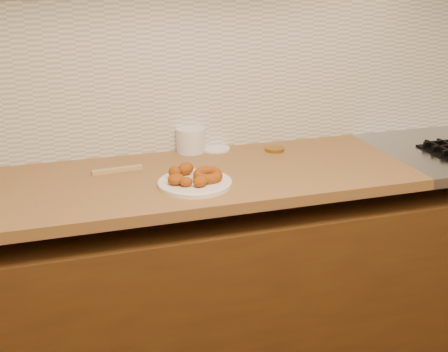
# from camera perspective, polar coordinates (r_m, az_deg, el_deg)

# --- Properties ---
(wall_back) EXTENTS (4.00, 0.02, 2.70)m
(wall_back) POSITION_cam_1_polar(r_m,az_deg,el_deg) (2.33, 2.36, 14.04)
(wall_back) COLOR #C0B096
(wall_back) RESTS_ON ground
(base_cabinet) EXTENTS (3.60, 0.60, 0.77)m
(base_cabinet) POSITION_cam_1_polar(r_m,az_deg,el_deg) (2.37, 4.52, -10.70)
(base_cabinet) COLOR #4C2F11
(base_cabinet) RESTS_ON floor
(butcher_block) EXTENTS (2.30, 0.62, 0.04)m
(butcher_block) POSITION_cam_1_polar(r_m,az_deg,el_deg) (2.02, -12.53, -1.28)
(butcher_block) COLOR brown
(butcher_block) RESTS_ON base_cabinet
(backsplash) EXTENTS (3.60, 0.02, 0.60)m
(backsplash) POSITION_cam_1_polar(r_m,az_deg,el_deg) (2.34, 2.40, 10.36)
(backsplash) COLOR beige
(backsplash) RESTS_ON wall_back
(donut_plate) EXTENTS (0.26, 0.26, 0.01)m
(donut_plate) POSITION_cam_1_polar(r_m,az_deg,el_deg) (1.95, -2.98, -0.73)
(donut_plate) COLOR silver
(donut_plate) RESTS_ON butcher_block
(ring_donut) EXTENTS (0.11, 0.12, 0.05)m
(ring_donut) POSITION_cam_1_polar(r_m,az_deg,el_deg) (1.95, -1.68, 0.10)
(ring_donut) COLOR #924300
(ring_donut) RESTS_ON donut_plate
(fried_dough_chunks) EXTENTS (0.14, 0.20, 0.04)m
(fried_dough_chunks) POSITION_cam_1_polar(r_m,az_deg,el_deg) (1.94, -4.08, 0.04)
(fried_dough_chunks) COLOR #924300
(fried_dough_chunks) RESTS_ON donut_plate
(plastic_tub) EXTENTS (0.13, 0.13, 0.10)m
(plastic_tub) POSITION_cam_1_polar(r_m,az_deg,el_deg) (2.30, -3.40, 3.68)
(plastic_tub) COLOR silver
(plastic_tub) RESTS_ON butcher_block
(tub_lid) EXTENTS (0.13, 0.13, 0.01)m
(tub_lid) POSITION_cam_1_polar(r_m,az_deg,el_deg) (2.33, -0.82, 2.79)
(tub_lid) COLOR white
(tub_lid) RESTS_ON butcher_block
(brass_jar_lid) EXTENTS (0.08, 0.08, 0.01)m
(brass_jar_lid) POSITION_cam_1_polar(r_m,az_deg,el_deg) (2.32, 5.14, 2.74)
(brass_jar_lid) COLOR #AB7D26
(brass_jar_lid) RESTS_ON butcher_block
(wooden_utensil) EXTENTS (0.19, 0.04, 0.01)m
(wooden_utensil) POSITION_cam_1_polar(r_m,az_deg,el_deg) (2.11, -10.79, 0.61)
(wooden_utensil) COLOR tan
(wooden_utensil) RESTS_ON butcher_block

